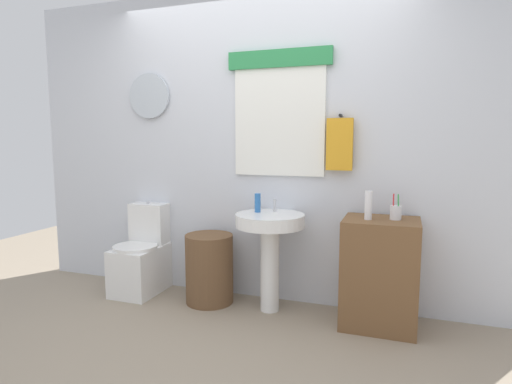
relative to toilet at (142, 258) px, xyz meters
name	(u,v)px	position (x,y,z in m)	size (l,w,h in m)	color
ground_plane	(202,357)	(1.03, -0.89, -0.30)	(8.00, 8.00, 0.00)	gray
back_wall	(261,146)	(1.03, 0.26, 1.01)	(4.40, 0.18, 2.60)	silver
toilet	(142,258)	(0.00, 0.00, 0.00)	(0.38, 0.51, 0.80)	white
laundry_hamper	(209,269)	(0.68, -0.04, -0.01)	(0.40, 0.40, 0.58)	brown
pedestal_sink	(270,237)	(1.21, -0.04, 0.30)	(0.54, 0.54, 0.78)	white
faucet	(275,205)	(1.21, 0.08, 0.53)	(0.03, 0.03, 0.10)	silver
wooden_cabinet	(380,273)	(2.05, -0.04, 0.09)	(0.53, 0.44, 0.79)	brown
soap_bottle	(258,203)	(1.09, 0.01, 0.56)	(0.05, 0.05, 0.15)	#2D6BB7
lotion_bottle	(368,205)	(1.96, -0.08, 0.59)	(0.05, 0.05, 0.21)	white
toothbrush_cup	(396,212)	(2.14, -0.02, 0.54)	(0.08, 0.08, 0.19)	silver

